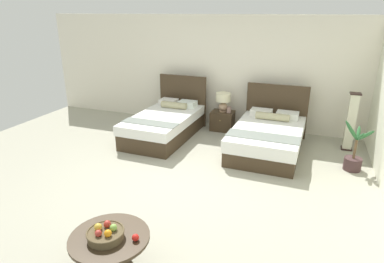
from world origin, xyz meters
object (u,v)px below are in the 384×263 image
(nightstand, at_px, (222,121))
(vase, at_px, (229,110))
(bed_near_window, at_px, (165,124))
(loose_apple, at_px, (135,238))
(table_lamp, at_px, (223,100))
(floor_lamp_corner, at_px, (351,122))
(potted_palm, at_px, (354,157))
(fruit_bowl, at_px, (106,234))
(coffee_table, at_px, (110,246))
(bed_near_corner, at_px, (268,137))

(nightstand, distance_m, vase, 0.34)
(bed_near_window, height_order, vase, bed_near_window)
(loose_apple, bearing_deg, table_lamp, 94.79)
(floor_lamp_corner, bearing_deg, loose_apple, -116.79)
(loose_apple, height_order, potted_palm, potted_palm)
(bed_near_window, distance_m, fruit_bowl, 4.19)
(fruit_bowl, distance_m, potted_palm, 4.52)
(vase, bearing_deg, floor_lamp_corner, -4.41)
(vase, relative_size, loose_apple, 1.87)
(fruit_bowl, relative_size, potted_palm, 0.44)
(bed_near_window, relative_size, floor_lamp_corner, 1.87)
(vase, bearing_deg, nightstand, 165.66)
(coffee_table, relative_size, loose_apple, 11.28)
(vase, bearing_deg, potted_palm, -24.64)
(bed_near_window, relative_size, loose_apple, 29.41)
(bed_near_corner, distance_m, floor_lamp_corner, 1.68)
(vase, height_order, fruit_bowl, fruit_bowl)
(vase, relative_size, floor_lamp_corner, 0.12)
(nightstand, distance_m, potted_palm, 3.00)
(coffee_table, xyz_separation_m, potted_palm, (2.63, 3.62, -0.09))
(table_lamp, relative_size, fruit_bowl, 1.12)
(bed_near_corner, xyz_separation_m, loose_apple, (-0.78, -3.94, 0.20))
(bed_near_corner, distance_m, loose_apple, 4.02)
(bed_near_corner, relative_size, table_lamp, 4.85)
(nightstand, height_order, potted_palm, potted_palm)
(fruit_bowl, bearing_deg, vase, 89.32)
(table_lamp, xyz_separation_m, coffee_table, (0.11, -4.86, -0.39))
(loose_apple, bearing_deg, coffee_table, -172.93)
(bed_near_window, bearing_deg, coffee_table, -73.32)
(vase, xyz_separation_m, potted_palm, (2.58, -1.18, -0.28))
(bed_near_corner, height_order, loose_apple, bed_near_corner)
(nightstand, bearing_deg, table_lamp, 90.00)
(coffee_table, bearing_deg, vase, 89.47)
(table_lamp, bearing_deg, loose_apple, -85.21)
(coffee_table, xyz_separation_m, fruit_bowl, (-0.01, -0.04, 0.18))
(nightstand, relative_size, loose_apple, 6.96)
(fruit_bowl, height_order, floor_lamp_corner, floor_lamp_corner)
(vase, relative_size, fruit_bowl, 0.36)
(coffee_table, bearing_deg, floor_lamp_corner, 60.55)
(floor_lamp_corner, relative_size, potted_palm, 1.32)
(fruit_bowl, height_order, loose_apple, fruit_bowl)
(bed_near_window, bearing_deg, table_lamp, 39.42)
(potted_palm, bearing_deg, vase, 155.36)
(table_lamp, bearing_deg, vase, -21.00)
(nightstand, xyz_separation_m, floor_lamp_corner, (2.71, -0.24, 0.36))
(bed_near_window, distance_m, potted_palm, 3.84)
(nightstand, distance_m, loose_apple, 4.83)
(bed_near_corner, height_order, nightstand, bed_near_corner)
(bed_near_corner, relative_size, nightstand, 4.08)
(bed_near_window, bearing_deg, vase, 33.80)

